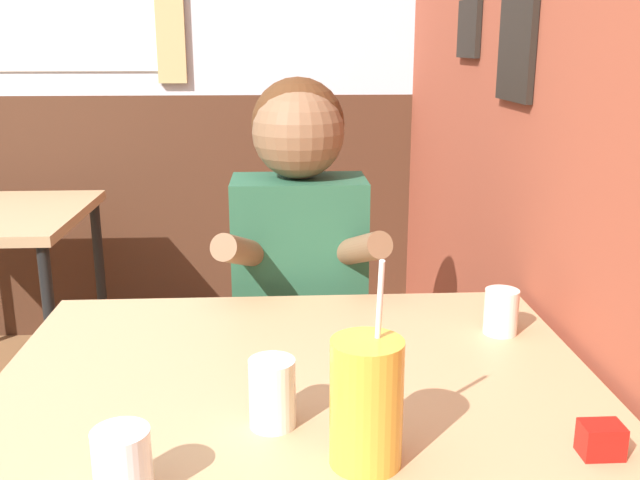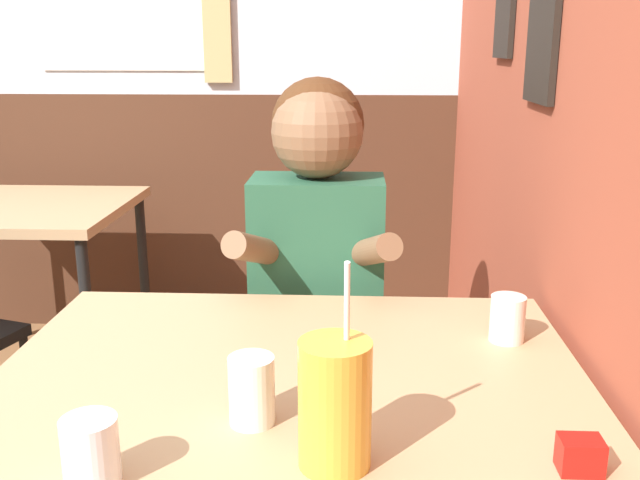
{
  "view_description": "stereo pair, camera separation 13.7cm",
  "coord_description": "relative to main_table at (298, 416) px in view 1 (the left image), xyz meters",
  "views": [
    {
      "loc": [
        0.67,
        -0.73,
        1.31
      ],
      "look_at": [
        0.75,
        0.6,
        0.95
      ],
      "focal_mm": 40.0,
      "sensor_mm": 36.0,
      "label": 1
    },
    {
      "loc": [
        0.81,
        -0.73,
        1.31
      ],
      "look_at": [
        0.75,
        0.6,
        0.95
      ],
      "focal_mm": 40.0,
      "sensor_mm": 36.0,
      "label": 2
    }
  ],
  "objects": [
    {
      "name": "glass_far_side",
      "position": [
        0.43,
        0.22,
        0.11
      ],
      "size": [
        0.07,
        0.07,
        0.09
      ],
      "color": "silver",
      "rests_on": "main_table"
    },
    {
      "name": "cocktail_pitcher",
      "position": [
        0.09,
        -0.24,
        0.15
      ],
      "size": [
        0.1,
        0.1,
        0.31
      ],
      "color": "gold",
      "rests_on": "main_table"
    },
    {
      "name": "person_seated",
      "position": [
        0.02,
        0.64,
        0.0
      ],
      "size": [
        0.42,
        0.42,
        1.24
      ],
      "color": "#235138",
      "rests_on": "ground_plane"
    },
    {
      "name": "glass_center",
      "position": [
        -0.04,
        -0.13,
        0.11
      ],
      "size": [
        0.07,
        0.07,
        0.11
      ],
      "color": "silver",
      "rests_on": "main_table"
    },
    {
      "name": "brick_wall_right",
      "position": [
        0.59,
        0.81,
        0.67
      ],
      "size": [
        0.08,
        4.44,
        2.7
      ],
      "color": "brown",
      "rests_on": "ground_plane"
    },
    {
      "name": "condiment_ketchup",
      "position": [
        0.43,
        -0.24,
        0.08
      ],
      "size": [
        0.06,
        0.04,
        0.05
      ],
      "color": "#B7140F",
      "rests_on": "main_table"
    },
    {
      "name": "back_wall",
      "position": [
        -0.71,
        2.06,
        0.68
      ],
      "size": [
        5.52,
        0.09,
        2.7
      ],
      "color": "silver",
      "rests_on": "ground_plane"
    },
    {
      "name": "glass_near_pitcher",
      "position": [
        -0.24,
        -0.3,
        0.11
      ],
      "size": [
        0.08,
        0.08,
        0.1
      ],
      "color": "silver",
      "rests_on": "main_table"
    },
    {
      "name": "main_table",
      "position": [
        0.0,
        0.0,
        0.0
      ],
      "size": [
        1.08,
        0.93,
        0.73
      ],
      "color": "tan",
      "rests_on": "ground_plane"
    }
  ]
}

